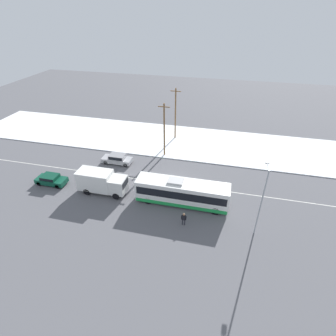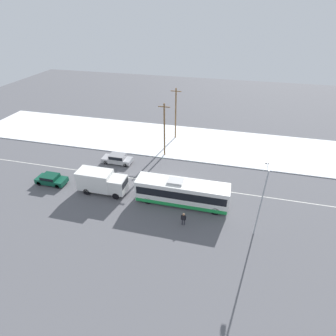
% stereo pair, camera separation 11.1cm
% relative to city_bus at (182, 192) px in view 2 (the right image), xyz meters
% --- Properties ---
extents(ground_plane, '(120.00, 120.00, 0.00)m').
position_rel_city_bus_xyz_m(ground_plane, '(-1.89, 3.60, -1.58)').
color(ground_plane, '#56565B').
extents(snow_lot, '(80.00, 12.85, 0.12)m').
position_rel_city_bus_xyz_m(snow_lot, '(-1.89, 16.50, -1.52)').
color(snow_lot, white).
rests_on(snow_lot, ground_plane).
extents(lane_marking_center, '(60.00, 0.12, 0.00)m').
position_rel_city_bus_xyz_m(lane_marking_center, '(-1.89, 3.60, -1.58)').
color(lane_marking_center, silver).
rests_on(lane_marking_center, ground_plane).
extents(city_bus, '(11.14, 2.57, 3.23)m').
position_rel_city_bus_xyz_m(city_bus, '(0.00, 0.00, 0.00)').
color(city_bus, white).
rests_on(city_bus, ground_plane).
extents(box_truck, '(6.27, 2.30, 3.01)m').
position_rel_city_bus_xyz_m(box_truck, '(-10.47, -0.22, 0.08)').
color(box_truck, silver).
rests_on(box_truck, ground_plane).
extents(sedan_car, '(4.52, 1.80, 1.46)m').
position_rel_city_bus_xyz_m(sedan_car, '(-11.40, 6.97, -0.78)').
color(sedan_car, '#9E9EA3').
rests_on(sedan_car, ground_plane).
extents(parked_car_near_truck, '(4.08, 1.80, 1.34)m').
position_rel_city_bus_xyz_m(parked_car_near_truck, '(-17.96, -0.21, -0.84)').
color(parked_car_near_truck, '#0F4733').
rests_on(parked_car_near_truck, ground_plane).
extents(pedestrian_at_stop, '(0.59, 0.26, 1.63)m').
position_rel_city_bus_xyz_m(pedestrian_at_stop, '(0.91, -3.67, -0.58)').
color(pedestrian_at_stop, '#23232D').
rests_on(pedestrian_at_stop, ground_plane).
extents(streetlamp, '(0.36, 2.29, 8.02)m').
position_rel_city_bus_xyz_m(streetlamp, '(8.49, -2.77, 3.39)').
color(streetlamp, '#9EA3A8').
rests_on(streetlamp, ground_plane).
extents(utility_pole_roadside, '(1.80, 0.24, 8.58)m').
position_rel_city_bus_xyz_m(utility_pole_roadside, '(-4.99, 11.04, 2.90)').
color(utility_pole_roadside, brown).
rests_on(utility_pole_roadside, ground_plane).
extents(utility_pole_snowlot, '(1.80, 0.24, 9.03)m').
position_rel_city_bus_xyz_m(utility_pole_snowlot, '(-4.67, 17.65, 3.13)').
color(utility_pole_snowlot, brown).
rests_on(utility_pole_snowlot, ground_plane).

